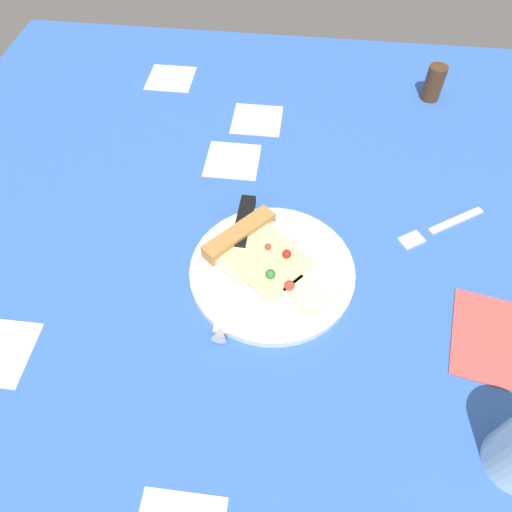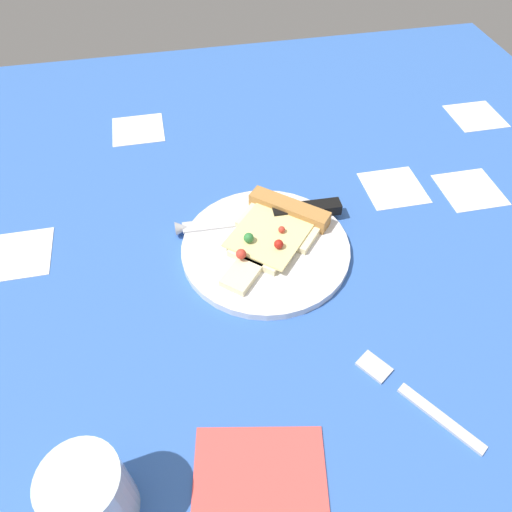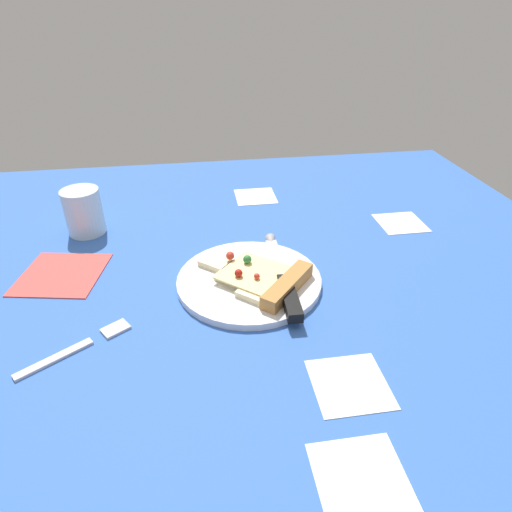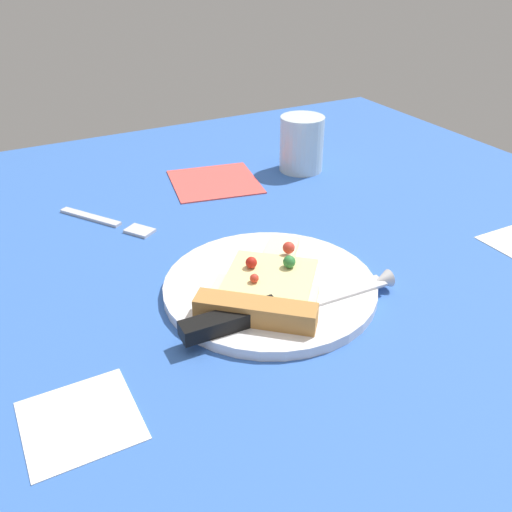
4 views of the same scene
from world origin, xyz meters
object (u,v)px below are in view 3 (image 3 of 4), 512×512
plate (249,280)px  fork (81,345)px  drinking_glass (84,212)px  knife (284,281)px  napkin (62,274)px  pizza_slice (262,278)px

plate → fork: size_ratio=1.69×
drinking_glass → fork: (-4.64, 32.99, -4.01)cm
drinking_glass → fork: size_ratio=0.64×
drinking_glass → knife: bearing=144.1°
fork → napkin: fork is taller
knife → napkin: size_ratio=1.85×
pizza_slice → napkin: bearing=115.8°
knife → napkin: bearing=166.4°
drinking_glass → fork: 33.55cm
pizza_slice → plate: bearing=90.3°
fork → napkin: bearing=165.7°
knife → drinking_glass: bearing=145.8°
plate → pizza_slice: pizza_slice is taller
plate → knife: size_ratio=0.96×
knife → napkin: 37.04cm
pizza_slice → knife: pizza_slice is taller
plate → pizza_slice: (-1.90, 1.64, 1.38)cm
fork → pizza_slice: bearing=76.2°
pizza_slice → napkin: (32.44, -8.87, -1.75)cm
drinking_glass → pizza_slice: bearing=142.4°
pizza_slice → fork: pizza_slice is taller
fork → napkin: (6.42, -18.26, -0.20)cm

